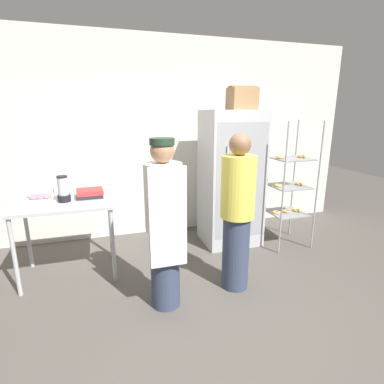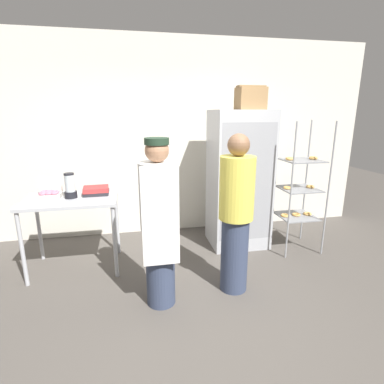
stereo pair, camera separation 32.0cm
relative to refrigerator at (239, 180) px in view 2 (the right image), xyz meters
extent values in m
plane|color=#4C4742|center=(-0.92, -1.55, -0.94)|extent=(14.00, 14.00, 0.00)
cube|color=silver|center=(-0.92, 0.76, 0.52)|extent=(6.40, 0.12, 2.91)
cube|color=#ADAFB5|center=(0.00, 0.01, 0.00)|extent=(0.78, 0.66, 1.88)
cube|color=#93959B|center=(0.00, -0.31, 0.02)|extent=(0.72, 0.02, 1.54)
cylinder|color=silver|center=(-0.22, -0.34, 0.05)|extent=(0.02, 0.02, 0.92)
cylinder|color=#93969B|center=(0.47, -0.57, -0.07)|extent=(0.02, 0.02, 1.75)
cylinder|color=#93969B|center=(1.00, -0.57, -0.07)|extent=(0.02, 0.02, 1.75)
cylinder|color=#93969B|center=(0.47, -0.05, -0.07)|extent=(0.02, 0.02, 1.75)
cylinder|color=#93969B|center=(1.00, -0.05, -0.07)|extent=(0.02, 0.02, 1.75)
cube|color=gray|center=(0.73, -0.31, -0.47)|extent=(0.48, 0.48, 0.01)
torus|color=#DBA351|center=(0.57, -0.31, -0.45)|extent=(0.11, 0.11, 0.03)
torus|color=#DBA351|center=(0.73, -0.31, -0.45)|extent=(0.11, 0.11, 0.03)
torus|color=#DBA351|center=(0.90, -0.31, -0.45)|extent=(0.11, 0.11, 0.03)
cube|color=gray|center=(0.73, -0.31, -0.09)|extent=(0.48, 0.48, 0.01)
torus|color=#DBA351|center=(0.57, -0.31, -0.06)|extent=(0.11, 0.11, 0.03)
torus|color=#DBA351|center=(0.90, -0.31, -0.06)|extent=(0.11, 0.11, 0.03)
cube|color=gray|center=(0.73, -0.31, 0.30)|extent=(0.48, 0.48, 0.01)
torus|color=#DBA351|center=(0.57, -0.31, 0.32)|extent=(0.11, 0.11, 0.04)
torus|color=#DBA351|center=(0.90, -0.31, 0.32)|extent=(0.11, 0.11, 0.04)
cube|color=#ADAFB5|center=(-2.16, -0.30, -0.07)|extent=(1.04, 0.71, 0.04)
cylinder|color=#ADAFB5|center=(-2.64, -0.62, -0.51)|extent=(0.04, 0.04, 0.85)
cylinder|color=#ADAFB5|center=(-1.68, -0.62, -0.51)|extent=(0.04, 0.04, 0.85)
cylinder|color=#ADAFB5|center=(-2.64, 0.01, -0.51)|extent=(0.04, 0.04, 0.85)
cylinder|color=#ADAFB5|center=(-1.68, 0.01, -0.51)|extent=(0.04, 0.04, 0.85)
cube|color=silver|center=(-2.40, -0.24, -0.03)|extent=(0.25, 0.18, 0.05)
cube|color=silver|center=(-2.40, -0.15, 0.09)|extent=(0.25, 0.01, 0.18)
torus|color=#C66B84|center=(-2.46, -0.29, 0.01)|extent=(0.09, 0.09, 0.03)
torus|color=#C66B84|center=(-2.40, -0.29, 0.01)|extent=(0.09, 0.09, 0.03)
torus|color=#C66B84|center=(-2.34, -0.29, 0.01)|extent=(0.09, 0.09, 0.03)
torus|color=#C66B84|center=(-2.46, -0.24, 0.01)|extent=(0.09, 0.09, 0.03)
torus|color=#C66B84|center=(-2.40, -0.24, 0.01)|extent=(0.09, 0.09, 0.03)
torus|color=#C66B84|center=(-2.34, -0.24, 0.01)|extent=(0.09, 0.09, 0.03)
torus|color=#C66B84|center=(-2.46, -0.20, 0.01)|extent=(0.09, 0.09, 0.03)
torus|color=#C66B84|center=(-2.40, -0.20, 0.01)|extent=(0.09, 0.09, 0.03)
cylinder|color=black|center=(-2.16, -0.30, -0.01)|extent=(0.14, 0.14, 0.08)
cylinder|color=#B2BCC1|center=(-2.16, -0.30, 0.12)|extent=(0.11, 0.11, 0.19)
cylinder|color=black|center=(-2.16, -0.30, 0.23)|extent=(0.11, 0.11, 0.02)
cube|color=#232328|center=(-1.89, -0.20, -0.03)|extent=(0.30, 0.25, 0.04)
cube|color=#B72D2D|center=(-1.89, -0.20, 0.01)|extent=(0.31, 0.27, 0.05)
cube|color=#937047|center=(0.08, -0.09, 1.08)|extent=(0.35, 0.27, 0.27)
cube|color=olive|center=(0.08, -0.09, 1.22)|extent=(0.35, 0.14, 0.02)
cylinder|color=#333D56|center=(-1.22, -1.21, -0.54)|extent=(0.28, 0.28, 0.79)
cylinder|color=silver|center=(-1.22, -1.21, 0.16)|extent=(0.35, 0.35, 0.63)
sphere|color=#9E7051|center=(-1.22, -1.21, 0.58)|extent=(0.21, 0.21, 0.21)
cube|color=white|center=(-1.22, -1.39, 0.03)|extent=(0.33, 0.02, 0.90)
cylinder|color=#1E3323|center=(-1.22, -1.21, 0.67)|extent=(0.22, 0.22, 0.06)
cylinder|color=#333D56|center=(-0.44, -1.12, -0.54)|extent=(0.28, 0.28, 0.80)
cylinder|color=#DBCC4C|center=(-0.44, -1.12, 0.18)|extent=(0.35, 0.35, 0.64)
sphere|color=brown|center=(-0.44, -1.12, 0.61)|extent=(0.22, 0.22, 0.22)
camera|label=1|loc=(-1.75, -3.77, 0.91)|focal=28.00mm
camera|label=2|loc=(-1.44, -3.84, 0.91)|focal=28.00mm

